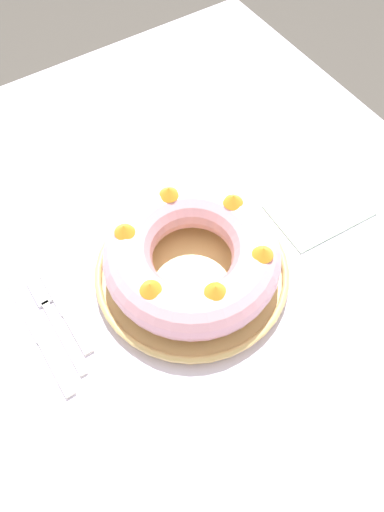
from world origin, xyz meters
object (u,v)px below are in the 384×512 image
(fork, at_px, (53,318))
(cake_knife, at_px, (68,315))
(serving_dish, at_px, (192,272))
(serving_knife, at_px, (44,343))
(bundt_cake, at_px, (192,256))
(napkin, at_px, (319,210))

(fork, relative_size, cake_knife, 1.13)
(serving_dish, bearing_deg, serving_knife, 175.03)
(serving_dish, relative_size, cake_knife, 1.82)
(bundt_cake, bearing_deg, cake_knife, 167.67)
(bundt_cake, distance_m, cake_knife, 0.23)
(serving_dish, height_order, bundt_cake, bundt_cake)
(napkin, bearing_deg, cake_knife, 173.41)
(bundt_cake, height_order, napkin, bundt_cake)
(serving_dish, height_order, fork, serving_dish)
(serving_dish, distance_m, serving_knife, 0.27)
(fork, distance_m, serving_knife, 0.04)
(cake_knife, relative_size, napkin, 1.03)
(cake_knife, height_order, napkin, cake_knife)
(serving_dish, bearing_deg, fork, 166.77)
(bundt_cake, bearing_deg, napkin, -2.09)
(bundt_cake, relative_size, napkin, 1.65)
(cake_knife, bearing_deg, napkin, -8.05)
(fork, height_order, cake_knife, cake_knife)
(serving_knife, bearing_deg, serving_dish, -9.27)
(serving_knife, height_order, napkin, serving_knife)
(serving_dish, relative_size, bundt_cake, 1.14)
(bundt_cake, distance_m, fork, 0.25)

